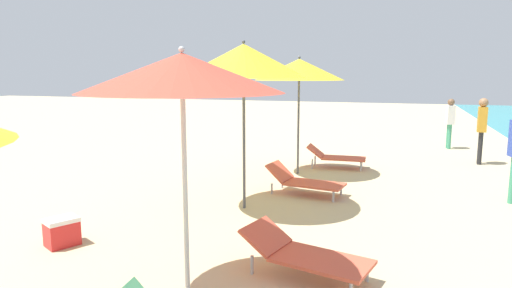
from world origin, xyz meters
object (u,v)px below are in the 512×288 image
Objects in this scene: umbrella_farthest at (299,70)px; lounger_farthest_shoreside at (335,156)px; lounger_fourth_shoreside at (304,181)px; person_walking_mid at (482,124)px; umbrella_third at (182,73)px; cooler_box at (62,232)px; person_walking_near at (450,119)px; lounger_third_shoreside at (304,254)px; umbrella_fourth at (244,61)px.

lounger_farthest_shoreside is (0.75, 0.95, -2.17)m from umbrella_farthest.
person_walking_mid is (3.77, 4.43, 0.79)m from lounger_fourth_shoreside.
umbrella_third is 5.03× the size of cooler_box.
cooler_box is (-5.83, -10.51, -0.76)m from person_walking_near.
umbrella_third is 11.93m from person_walking_near.
lounger_farthest_shoreside is at bearing 45.39° from person_walking_near.
lounger_third_shoreside is 0.92× the size of person_walking_mid.
umbrella_fourth is 3.86m from cooler_box.
lounger_fourth_shoreside is 2.73m from lounger_farthest_shoreside.
umbrella_third is 0.90× the size of umbrella_fourth.
lounger_fourth_shoreside is at bearing 56.48° from umbrella_fourth.
umbrella_fourth is at bearing 54.97° from person_walking_near.
lounger_farthest_shoreside is (1.02, 3.95, -2.28)m from umbrella_fourth.
umbrella_farthest is 5.31× the size of cooler_box.
umbrella_fourth is at bearing -95.15° from umbrella_farthest.
umbrella_farthest is 5.25m from person_walking_mid.
umbrella_farthest is (-0.54, 1.77, 2.18)m from lounger_fourth_shoreside.
lounger_fourth_shoreside reaches higher than lounger_farthest_shoreside.
umbrella_fourth is at bearing 56.83° from person_walking_mid.
person_walking_mid reaches higher than lounger_farthest_shoreside.
umbrella_third is at bearing -80.20° from umbrella_fourth.
umbrella_fourth is 1.97× the size of lounger_farthest_shoreside.
lounger_third_shoreside is at bearing 68.32° from person_walking_near.
lounger_third_shoreside is at bearing -69.17° from lounger_fourth_shoreside.
umbrella_farthest is at bearing 92.69° from umbrella_third.
person_walking_near is (3.75, 5.07, -1.50)m from umbrella_farthest.
umbrella_third is 4.96m from lounger_fourth_shoreside.
umbrella_third is 9.88m from person_walking_mid.
umbrella_third is at bearing -84.81° from lounger_fourth_shoreside.
person_walking_near is at bearing 73.16° from lounger_fourth_shoreside.
lounger_fourth_shoreside is 5.87m from person_walking_mid.
lounger_third_shoreside is 1.01× the size of person_walking_near.
umbrella_farthest is 1.74× the size of person_walking_near.
umbrella_farthest reaches higher than person_walking_mid.
lounger_farthest_shoreside is 4.02m from person_walking_mid.
person_walking_near is 0.91× the size of person_walking_mid.
umbrella_third is 1.63× the size of lounger_third_shoreside.
lounger_farthest_shoreside is 2.84× the size of cooler_box.
umbrella_third is 6.28m from umbrella_farthest.
lounger_third_shoreside is 1.02× the size of lounger_fourth_shoreside.
cooler_box is (-3.40, -0.13, -0.09)m from lounger_third_shoreside.
cooler_box is at bearing -110.89° from umbrella_farthest.
lounger_third_shoreside is 8.55m from person_walking_mid.
person_walking_near is (2.43, 10.38, 0.68)m from lounger_third_shoreside.
cooler_box is (-2.83, -6.39, -0.10)m from lounger_farthest_shoreside.
umbrella_fourth is at bearing 99.80° from umbrella_third.
lounger_farthest_shoreside is (-0.57, 6.26, 0.01)m from lounger_third_shoreside.
lounger_farthest_shoreside is (0.46, 7.22, -2.07)m from umbrella_third.
person_walking_mid is at bearing 94.50° from person_walking_near.
lounger_third_shoreside is 10.68m from person_walking_near.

